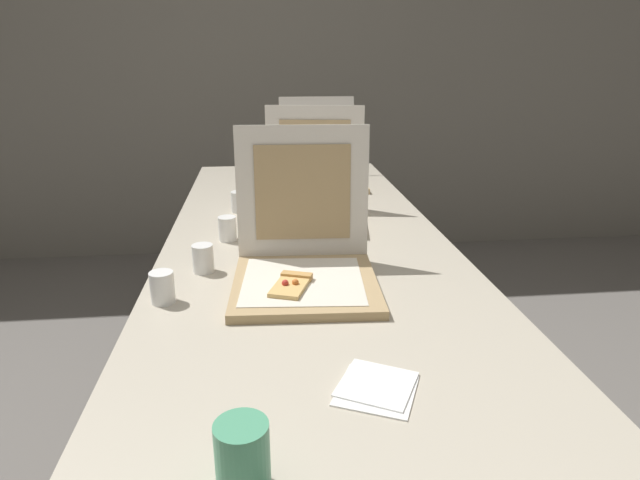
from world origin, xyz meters
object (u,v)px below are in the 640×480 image
pizza_box_middle (313,204)px  napkin_pile (376,387)px  cup_white_near_center (203,258)px  cup_white_near_left (162,287)px  pizza_box_front (304,263)px  cup_printed_front (243,458)px  cup_white_mid (227,229)px  cup_white_far (239,202)px  pizza_box_back (322,171)px  table (308,254)px

pizza_box_middle → napkin_pile: size_ratio=2.24×
cup_white_near_center → cup_white_near_left: 0.19m
pizza_box_front → cup_white_near_center: 0.28m
cup_printed_front → napkin_pile: 0.30m
cup_white_mid → cup_printed_front: size_ratio=0.72×
cup_printed_front → pizza_box_middle: bearing=80.2°
cup_white_far → cup_printed_front: (0.05, -1.32, 0.01)m
pizza_box_middle → napkin_pile: 1.00m
pizza_box_front → napkin_pile: pizza_box_front is taller
pizza_box_back → cup_white_mid: pizza_box_back is taller
pizza_box_front → cup_white_far: 0.68m
cup_white_mid → pizza_box_back: bearing=63.2°
table → cup_printed_front: cup_printed_front is taller
pizza_box_front → pizza_box_middle: same height
pizza_box_front → cup_printed_front: (-0.13, -0.67, -0.00)m
cup_white_far → cup_white_mid: bearing=-94.4°
pizza_box_middle → cup_printed_front: size_ratio=3.92×
pizza_box_front → cup_printed_front: 0.68m
table → pizza_box_back: 0.78m
pizza_box_front → pizza_box_middle: size_ratio=0.96×
pizza_box_middle → cup_printed_front: 1.22m
pizza_box_back → napkin_pile: size_ratio=2.60×
pizza_box_front → cup_white_near_left: (-0.33, -0.08, -0.02)m
pizza_box_middle → cup_white_near_center: pizza_box_middle is taller
pizza_box_back → cup_white_near_center: (-0.42, -0.98, -0.01)m
pizza_box_middle → pizza_box_back: 0.55m
pizza_box_front → cup_white_far: bearing=108.6°
pizza_box_back → pizza_box_middle: bearing=-98.9°
pizza_box_middle → cup_white_mid: pizza_box_middle is taller
pizza_box_front → cup_white_far: (-0.18, 0.66, -0.02)m
cup_printed_front → cup_white_mid: bearing=94.2°
cup_white_far → cup_white_near_center: 0.56m
cup_white_mid → napkin_pile: cup_white_mid is taller
cup_printed_front → pizza_box_front: bearing=78.7°
cup_printed_front → napkin_pile: cup_printed_front is taller
cup_white_near_left → cup_printed_front: cup_printed_front is taller
table → cup_printed_front: size_ratio=22.45×
pizza_box_back → cup_white_mid: size_ratio=6.35×
cup_white_near_left → table: bearing=47.2°
cup_white_mid → cup_white_near_left: size_ratio=1.00×
pizza_box_middle → cup_white_near_left: bearing=-115.2°
table → napkin_pile: bearing=-86.3°
pizza_box_middle → pizza_box_front: bearing=-89.5°
napkin_pile → pizza_box_middle: bearing=90.7°
cup_white_mid → cup_printed_front: 1.01m
pizza_box_middle → pizza_box_back: bearing=88.8°
pizza_box_middle → cup_white_near_center: 0.55m
pizza_box_middle → cup_white_mid: 0.34m
pizza_box_front → napkin_pile: bearing=-76.5°
napkin_pile → cup_white_near_left: bearing=137.3°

